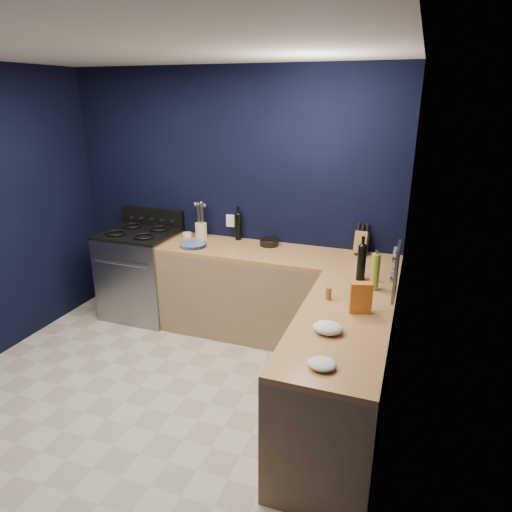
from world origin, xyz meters
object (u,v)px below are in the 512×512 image
at_px(plate_stack, 193,245).
at_px(knife_block, 362,242).
at_px(crouton_bag, 361,298).
at_px(utensil_crock, 201,230).
at_px(gas_range, 142,275).

bearing_deg(plate_stack, knife_block, 13.12).
height_order(knife_block, crouton_bag, knife_block).
height_order(utensil_crock, knife_block, knife_block).
height_order(gas_range, crouton_bag, crouton_bag).
relative_size(utensil_crock, knife_block, 0.74).
bearing_deg(gas_range, knife_block, 6.70).
xyz_separation_m(gas_range, knife_block, (2.30, 0.27, 0.54)).
height_order(plate_stack, crouton_bag, crouton_bag).
bearing_deg(utensil_crock, crouton_bag, -33.80).
bearing_deg(plate_stack, utensil_crock, 101.10).
bearing_deg(crouton_bag, gas_range, 140.58).
relative_size(plate_stack, knife_block, 1.19).
xyz_separation_m(plate_stack, knife_block, (1.60, 0.37, 0.09)).
xyz_separation_m(utensil_crock, crouton_bag, (1.81, -1.21, 0.03)).
relative_size(gas_range, knife_block, 4.42).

